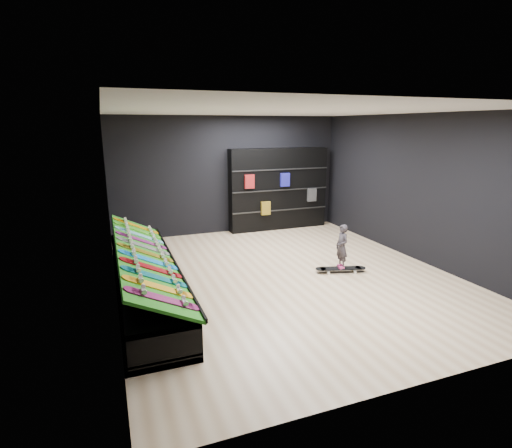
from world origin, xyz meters
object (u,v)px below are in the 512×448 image
object	(u,v)px
floor_skateboard	(341,270)
back_shelving	(278,189)
display_rack	(145,281)
child	(341,255)

from	to	relation	value
floor_skateboard	back_shelving	bearing A→B (deg)	101.97
display_rack	back_shelving	bearing A→B (deg)	40.56
display_rack	back_shelving	distance (m)	5.17
display_rack	back_shelving	world-z (taller)	back_shelving
floor_skateboard	child	size ratio (longest dim) A/B	1.90
display_rack	floor_skateboard	distance (m)	3.65
floor_skateboard	child	world-z (taller)	child
back_shelving	child	xyz separation A→B (m)	(-0.24, -3.55, -0.74)
floor_skateboard	child	bearing A→B (deg)	0.00
back_shelving	floor_skateboard	size ratio (longest dim) A/B	2.78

